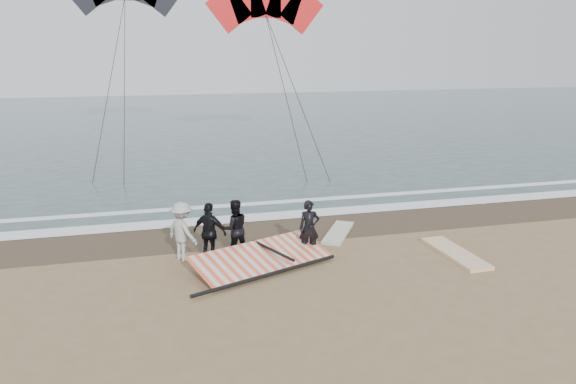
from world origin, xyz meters
name	(u,v)px	position (x,y,z in m)	size (l,w,h in m)	color
ground	(311,286)	(0.00, 0.00, 0.00)	(120.00, 120.00, 0.00)	#8C704C
sea	(189,121)	(0.00, 33.00, 0.01)	(120.00, 54.00, 0.02)	#233838
wet_sand	(270,230)	(0.00, 4.50, 0.01)	(120.00, 2.80, 0.01)	#4C3D2B
foam_near	(260,217)	(0.00, 5.90, 0.03)	(120.00, 0.90, 0.01)	white
foam_far	(251,204)	(0.00, 7.60, 0.03)	(120.00, 0.45, 0.01)	white
man_main	(309,228)	(0.57, 2.07, 0.78)	(0.57, 0.37, 1.56)	black
board_white	(455,253)	(4.50, 1.02, 0.05)	(0.72, 2.58, 0.10)	silver
board_cream	(338,233)	(1.97, 3.56, 0.05)	(0.58, 2.19, 0.09)	beige
trio_cluster	(206,231)	(-2.22, 2.46, 0.81)	(2.37, 1.34, 1.64)	black
sail_rig	(258,259)	(-0.98, 1.63, 0.19)	(4.00, 2.97, 0.49)	black
kite_red	(266,9)	(3.33, 19.67, 7.68)	(7.39, 4.91, 12.12)	red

